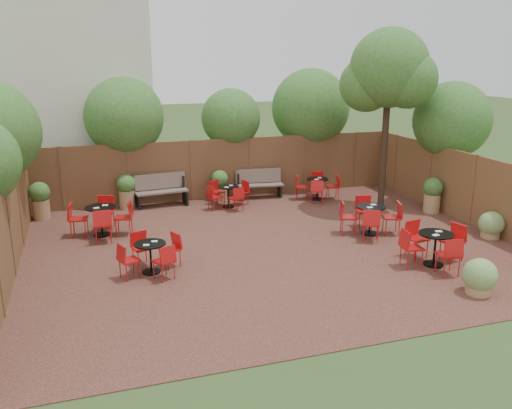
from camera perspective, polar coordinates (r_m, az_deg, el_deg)
name	(u,v)px	position (r m, az deg, el deg)	size (l,w,h in m)	color
ground	(272,247)	(13.59, 1.68, -4.52)	(80.00, 80.00, 0.00)	#354F23
courtyard_paving	(272,246)	(13.59, 1.68, -4.48)	(12.00, 10.00, 0.02)	#391F17
fence_back	(222,169)	(17.93, -3.66, 3.79)	(12.00, 0.08, 2.00)	#583120
fence_left	(8,233)	(12.68, -24.80, -2.76)	(0.08, 10.00, 2.00)	#583120
fence_right	(474,190)	(16.24, 22.09, 1.39)	(0.08, 10.00, 2.00)	#583120
neighbour_building	(72,75)	(20.02, -18.98, 12.91)	(5.00, 4.00, 8.00)	silver
overhang_foliage	(201,123)	(16.08, -5.89, 8.62)	(15.70, 10.60, 2.77)	#316420
courtyard_tree	(389,74)	(16.69, 13.93, 13.27)	(2.56, 2.46, 5.44)	black
park_bench_left	(161,189)	(17.29, -10.03, 1.58)	(1.69, 0.72, 1.01)	brown
park_bench_right	(259,183)	(18.01, 0.36, 2.28)	(1.58, 0.67, 0.95)	brown
bistro_tables	(271,218)	(14.40, 1.58, -1.44)	(8.77, 7.65, 0.91)	black
planters	(203,192)	(16.59, -5.64, 1.34)	(11.89, 3.94, 1.10)	#9D794E
low_shrubs	(496,253)	(13.37, 24.08, -4.69)	(3.32, 3.41, 0.74)	#9D794E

